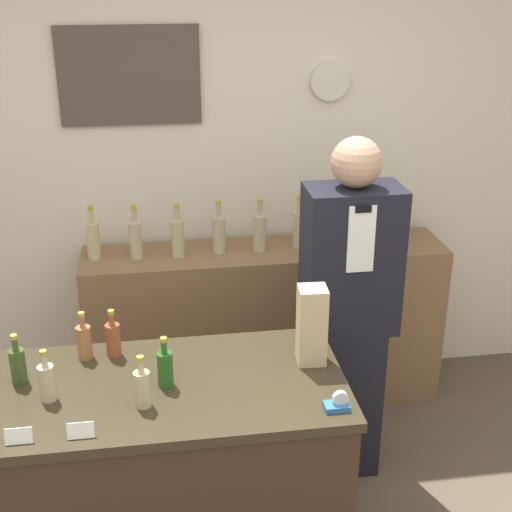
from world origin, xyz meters
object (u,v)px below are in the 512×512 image
shopkeeper (348,316)px  paper_bag (312,325)px  potted_plant (379,210)px  tape_dispenser (338,404)px

shopkeeper → paper_bag: shopkeeper is taller
potted_plant → tape_dispenser: potted_plant is taller
paper_bag → tape_dispenser: (0.02, -0.34, -0.14)m
paper_bag → tape_dispenser: 0.36m
paper_bag → tape_dispenser: bearing=-85.9°
shopkeeper → paper_bag: 0.58m
shopkeeper → potted_plant: (0.34, 0.67, 0.27)m
shopkeeper → potted_plant: bearing=62.8°
shopkeeper → paper_bag: (-0.28, -0.46, 0.22)m
tape_dispenser → shopkeeper: bearing=71.9°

